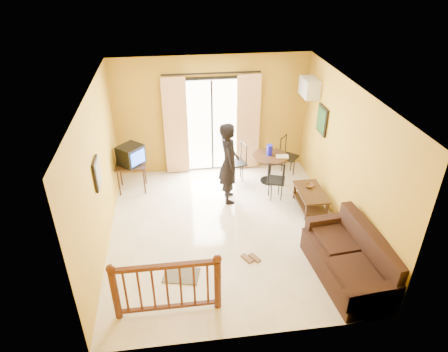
{
  "coord_description": "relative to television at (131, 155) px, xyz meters",
  "views": [
    {
      "loc": [
        -0.89,
        -6.2,
        4.88
      ],
      "look_at": [
        -0.02,
        0.2,
        1.1
      ],
      "focal_mm": 32.0,
      "sensor_mm": 36.0,
      "label": 1
    }
  ],
  "objects": [
    {
      "name": "stair_balustrade",
      "position": [
        0.72,
        -3.64,
        -0.31
      ],
      "size": [
        1.63,
        0.13,
        1.04
      ],
      "color": "#471E0F",
      "rests_on": "ground"
    },
    {
      "name": "television",
      "position": [
        0.0,
        0.0,
        0.0
      ],
      "size": [
        0.65,
        0.65,
        0.44
      ],
      "rotation": [
        0.0,
        0.0,
        0.82
      ],
      "color": "black",
      "rests_on": "tv_table"
    },
    {
      "name": "balcony_door",
      "position": [
        1.87,
        0.69,
        0.31
      ],
      "size": [
        2.25,
        0.14,
        2.46
      ],
      "color": "black",
      "rests_on": "ground"
    },
    {
      "name": "coffee_table",
      "position": [
        3.72,
        -1.26,
        -0.6
      ],
      "size": [
        0.52,
        0.94,
        0.42
      ],
      "color": "black",
      "rests_on": "ground"
    },
    {
      "name": "tv_table",
      "position": [
        -0.03,
        0.0,
        -0.3
      ],
      "size": [
        0.66,
        0.55,
        0.66
      ],
      "color": "black",
      "rests_on": "ground"
    },
    {
      "name": "air_conditioner",
      "position": [
        3.96,
        0.21,
        1.27
      ],
      "size": [
        0.31,
        0.6,
        0.4
      ],
      "color": "silver",
      "rests_on": "room_shell"
    },
    {
      "name": "picture_left",
      "position": [
        -0.35,
        -1.94,
        0.67
      ],
      "size": [
        0.05,
        0.42,
        0.52
      ],
      "color": "black",
      "rests_on": "room_shell"
    },
    {
      "name": "ground",
      "position": [
        1.87,
        -1.74,
        -0.88
      ],
      "size": [
        5.0,
        5.0,
        0.0
      ],
      "primitive_type": "plane",
      "color": "beige",
      "rests_on": "ground"
    },
    {
      "name": "doormat",
      "position": [
        0.93,
        -2.91,
        -0.87
      ],
      "size": [
        0.68,
        0.53,
        0.02
      ],
      "primitive_type": "cube",
      "rotation": [
        0.0,
        0.0,
        -0.24
      ],
      "color": "#555044",
      "rests_on": "ground"
    },
    {
      "name": "dining_chairs",
      "position": [
        3.03,
        -0.14,
        -0.88
      ],
      "size": [
        1.81,
        1.56,
        0.95
      ],
      "color": "black",
      "rests_on": "ground"
    },
    {
      "name": "water_jug",
      "position": [
        3.1,
        -0.02,
        -0.07
      ],
      "size": [
        0.13,
        0.13,
        0.25
      ],
      "primitive_type": "cylinder",
      "color": "#1613B9",
      "rests_on": "dining_table"
    },
    {
      "name": "room_shell",
      "position": [
        1.87,
        -1.74,
        0.83
      ],
      "size": [
        5.0,
        5.0,
        5.0
      ],
      "color": "white",
      "rests_on": "ground"
    },
    {
      "name": "dining_table",
      "position": [
        3.11,
        -0.06,
        -0.34
      ],
      "size": [
        0.82,
        0.82,
        0.68
      ],
      "color": "black",
      "rests_on": "ground"
    },
    {
      "name": "botanical_print",
      "position": [
        4.08,
        -0.44,
        0.77
      ],
      "size": [
        0.05,
        0.5,
        0.6
      ],
      "color": "black",
      "rests_on": "room_shell"
    },
    {
      "name": "sandals",
      "position": [
        2.18,
        -2.65,
        -0.86
      ],
      "size": [
        0.35,
        0.27,
        0.03
      ],
      "color": "brown",
      "rests_on": "ground"
    },
    {
      "name": "bowl",
      "position": [
        3.72,
        -1.09,
        -0.43
      ],
      "size": [
        0.23,
        0.23,
        0.06
      ],
      "primitive_type": "imported",
      "rotation": [
        0.0,
        0.0,
        0.41
      ],
      "color": "brown",
      "rests_on": "coffee_table"
    },
    {
      "name": "sofa",
      "position": [
        3.73,
        -3.3,
        -0.53
      ],
      "size": [
        1.04,
        1.99,
        0.92
      ],
      "rotation": [
        0.0,
        0.0,
        0.09
      ],
      "color": "black",
      "rests_on": "ground"
    },
    {
      "name": "serving_tray",
      "position": [
        3.37,
        -0.16,
        -0.19
      ],
      "size": [
        0.31,
        0.23,
        0.02
      ],
      "primitive_type": "cube",
      "rotation": [
        0.0,
        0.0,
        -0.19
      ],
      "color": "beige",
      "rests_on": "dining_table"
    },
    {
      "name": "standing_person",
      "position": [
        2.06,
        -0.69,
        0.02
      ],
      "size": [
        0.44,
        0.66,
        1.8
      ],
      "primitive_type": "imported",
      "rotation": [
        0.0,
        0.0,
        1.59
      ],
      "color": "black",
      "rests_on": "ground"
    }
  ]
}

